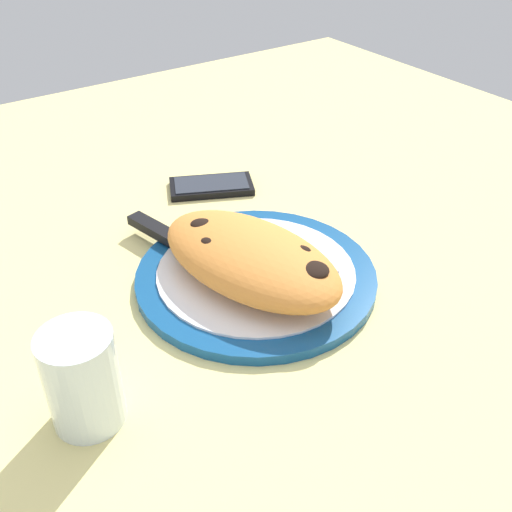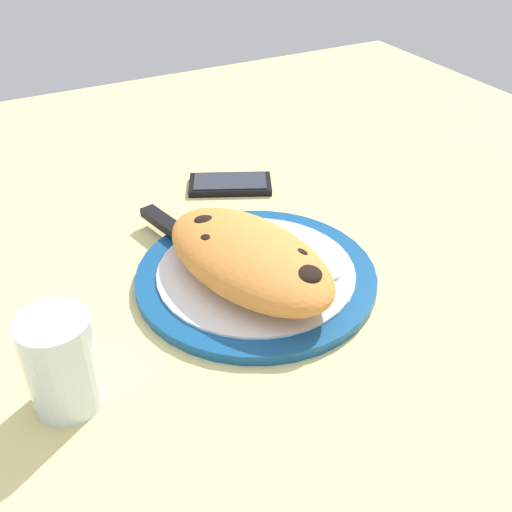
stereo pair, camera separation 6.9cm
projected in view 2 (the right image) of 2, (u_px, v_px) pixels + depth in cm
name	position (u px, v px, depth cm)	size (l,w,h in cm)	color
ground_plane	(256.00, 290.00, 72.36)	(150.00, 150.00, 3.00)	#E5D684
plate	(256.00, 276.00, 71.08)	(28.28, 28.28, 1.54)	navy
calzone	(249.00, 257.00, 67.88)	(26.23, 17.94, 5.56)	orange
fork	(279.00, 242.00, 75.18)	(16.30, 4.91, 0.40)	silver
knife	(183.00, 237.00, 75.55)	(23.97, 7.27, 1.20)	silver
smartphone	(230.00, 184.00, 90.02)	(10.72, 13.61, 1.16)	black
water_glass	(62.00, 368.00, 54.02)	(6.53, 6.53, 9.72)	silver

